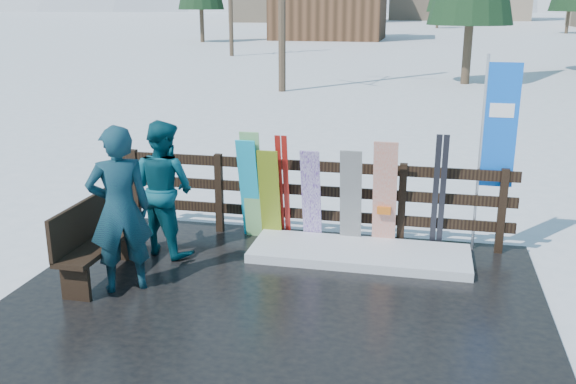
% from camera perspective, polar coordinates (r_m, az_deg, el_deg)
% --- Properties ---
extents(ground, '(700.00, 700.00, 0.00)m').
position_cam_1_polar(ground, '(7.22, -1.59, -10.64)').
color(ground, white).
rests_on(ground, ground).
extents(deck, '(6.00, 5.00, 0.08)m').
position_cam_1_polar(deck, '(7.20, -1.59, -10.36)').
color(deck, black).
rests_on(deck, ground).
extents(fence, '(5.60, 0.10, 1.15)m').
position_cam_1_polar(fence, '(8.95, 1.77, -0.10)').
color(fence, black).
rests_on(fence, deck).
extents(snow_patch, '(2.84, 1.00, 0.12)m').
position_cam_1_polar(snow_patch, '(8.47, 6.36, -5.45)').
color(snow_patch, white).
rests_on(snow_patch, deck).
extents(bench, '(0.41, 1.50, 0.97)m').
position_cam_1_polar(bench, '(8.00, -16.86, -3.93)').
color(bench, black).
rests_on(bench, deck).
extents(snowboard_0, '(0.27, 0.38, 1.46)m').
position_cam_1_polar(snowboard_0, '(8.89, -3.46, 0.24)').
color(snowboard_0, '#18B9E1').
rests_on(snowboard_0, deck).
extents(snowboard_1, '(0.27, 0.30, 1.56)m').
position_cam_1_polar(snowboard_1, '(8.87, -3.18, 0.56)').
color(snowboard_1, silver).
rests_on(snowboard_1, deck).
extents(snowboard_2, '(0.28, 0.29, 1.32)m').
position_cam_1_polar(snowboard_2, '(8.84, -1.64, -0.29)').
color(snowboard_2, '#DCFF23').
rests_on(snowboard_2, deck).
extents(snowboard_3, '(0.26, 0.37, 1.35)m').
position_cam_1_polar(snowboard_3, '(8.72, 2.07, -0.42)').
color(snowboard_3, white).
rests_on(snowboard_3, deck).
extents(snowboard_4, '(0.29, 0.24, 1.37)m').
position_cam_1_polar(snowboard_4, '(8.64, 5.59, -0.60)').
color(snowboard_4, black).
rests_on(snowboard_4, deck).
extents(snowboard_5, '(0.31, 0.32, 1.51)m').
position_cam_1_polar(snowboard_5, '(8.58, 8.58, -0.32)').
color(snowboard_5, silver).
rests_on(snowboard_5, deck).
extents(ski_pair_a, '(0.16, 0.31, 1.52)m').
position_cam_1_polar(ski_pair_a, '(8.84, -0.44, 0.39)').
color(ski_pair_a, '#9F1913').
rests_on(ski_pair_a, deck).
extents(ski_pair_b, '(0.17, 0.29, 1.62)m').
position_cam_1_polar(ski_pair_b, '(8.62, 13.28, -0.13)').
color(ski_pair_b, black).
rests_on(ski_pair_b, deck).
extents(rental_flag, '(0.45, 0.04, 2.60)m').
position_cam_1_polar(rental_flag, '(8.67, 17.96, 5.01)').
color(rental_flag, silver).
rests_on(rental_flag, deck).
extents(person_front, '(0.85, 0.78, 1.94)m').
position_cam_1_polar(person_front, '(7.48, -14.74, -1.52)').
color(person_front, '#14484B').
rests_on(person_front, deck).
extents(person_back, '(1.06, 0.95, 1.79)m').
position_cam_1_polar(person_back, '(8.51, -10.98, 0.36)').
color(person_back, '#0B4858').
rests_on(person_back, deck).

